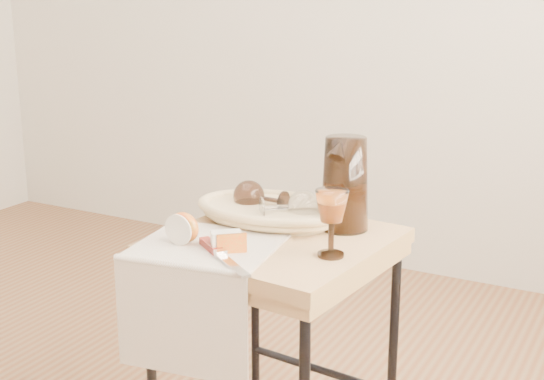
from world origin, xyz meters
The scene contains 10 objects.
side_table centered at (0.64, 0.28, 0.32)m, with size 0.50×0.50×0.63m, color brown, non-canonical shape.
tea_towel centered at (0.53, 0.14, 0.63)m, with size 0.31×0.28×0.01m, color silver.
bread_basket centered at (0.57, 0.38, 0.65)m, with size 0.35×0.24×0.05m, color tan, non-canonical shape.
goblet_lying_a centered at (0.54, 0.39, 0.68)m, with size 0.13×0.08×0.08m, color #3F291E, non-canonical shape.
goblet_lying_b centered at (0.62, 0.36, 0.68)m, with size 0.13×0.08×0.08m, color white, non-canonical shape.
pitcher centered at (0.76, 0.42, 0.75)m, with size 0.16×0.24×0.27m, color black, non-canonical shape.
wine_goblet centered at (0.81, 0.22, 0.71)m, with size 0.07×0.07×0.15m, color white, non-canonical shape.
apple_half centered at (0.48, 0.13, 0.67)m, with size 0.08×0.04×0.07m, color red.
apple_wedge centered at (0.59, 0.13, 0.66)m, with size 0.07×0.04×0.05m, color silver.
table_knife centered at (0.61, 0.08, 0.65)m, with size 0.24×0.03×0.02m, color silver, non-canonical shape.
Camera 1 is at (1.45, -1.24, 1.22)m, focal length 50.18 mm.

